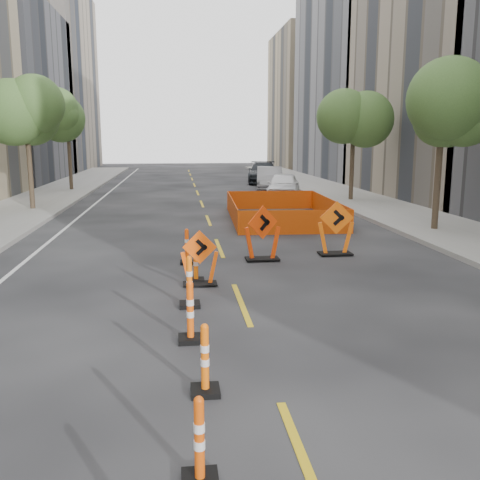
{
  "coord_description": "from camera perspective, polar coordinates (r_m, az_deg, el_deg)",
  "views": [
    {
      "loc": [
        -1.34,
        -7.11,
        3.56
      ],
      "look_at": [
        0.16,
        5.61,
        1.1
      ],
      "focal_mm": 40.0,
      "sensor_mm": 36.0,
      "label": 1
    }
  ],
  "objects": [
    {
      "name": "parked_car_near",
      "position": [
        31.85,
        4.67,
        5.8
      ],
      "size": [
        2.91,
        4.84,
        1.54
      ],
      "primitive_type": "imported",
      "rotation": [
        0.0,
        0.0,
        -0.26
      ],
      "color": "white",
      "rests_on": "ground"
    },
    {
      "name": "tree_l_d",
      "position": [
        37.79,
        -17.91,
        11.81
      ],
      "size": [
        2.8,
        2.8,
        5.95
      ],
      "color": "#382B1E",
      "rests_on": "ground"
    },
    {
      "name": "channelizer_5",
      "position": [
        13.37,
        -4.74,
        -2.33
      ],
      "size": [
        0.41,
        0.41,
        1.03
      ],
      "primitive_type": null,
      "color": "orange",
      "rests_on": "ground"
    },
    {
      "name": "ground_plane",
      "position": [
        8.06,
        3.68,
        -15.35
      ],
      "size": [
        140.0,
        140.0,
        0.0
      ],
      "primitive_type": "plane",
      "color": "black"
    },
    {
      "name": "channelizer_6",
      "position": [
        15.32,
        -5.68,
        -0.67
      ],
      "size": [
        0.4,
        0.4,
        1.02
      ],
      "primitive_type": null,
      "color": "#FF4D0A",
      "rests_on": "ground"
    },
    {
      "name": "tree_r_b",
      "position": [
        21.47,
        20.78,
        12.75
      ],
      "size": [
        2.8,
        2.8,
        5.95
      ],
      "color": "#382B1E",
      "rests_on": "ground"
    },
    {
      "name": "parked_car_far",
      "position": [
        42.94,
        2.48,
        7.21
      ],
      "size": [
        3.19,
        6.03,
        1.67
      ],
      "primitive_type": "imported",
      "rotation": [
        0.0,
        0.0,
        -0.15
      ],
      "color": "black",
      "rests_on": "ground"
    },
    {
      "name": "chevron_sign_left",
      "position": [
        13.0,
        -4.32,
        -1.93
      ],
      "size": [
        0.96,
        0.63,
        1.38
      ],
      "primitive_type": null,
      "rotation": [
        0.0,
        0.0,
        -0.09
      ],
      "color": "#FF540A",
      "rests_on": "ground"
    },
    {
      "name": "bld_right_d",
      "position": [
        51.15,
        15.05,
        17.73
      ],
      "size": [
        12.0,
        18.0,
        20.0
      ],
      "primitive_type": "cube",
      "color": "gray",
      "rests_on": "ground"
    },
    {
      "name": "tree_r_c",
      "position": [
        30.71,
        12.03,
        12.43
      ],
      "size": [
        2.8,
        2.8,
        5.95
      ],
      "color": "#382B1E",
      "rests_on": "ground"
    },
    {
      "name": "safety_fence",
      "position": [
        23.59,
        4.42,
        3.27
      ],
      "size": [
        4.62,
        7.52,
        0.92
      ],
      "primitive_type": null,
      "rotation": [
        0.0,
        0.0,
        -0.04
      ],
      "color": "#FF430D",
      "rests_on": "ground"
    },
    {
      "name": "bld_right_e",
      "position": [
        68.37,
        9.11,
        14.45
      ],
      "size": [
        12.0,
        14.0,
        16.0
      ],
      "primitive_type": "cube",
      "color": "tan",
      "rests_on": "ground"
    },
    {
      "name": "chevron_sign_right",
      "position": [
        16.57,
        10.19,
        1.24
      ],
      "size": [
        1.21,
        0.85,
        1.68
      ],
      "primitive_type": null,
      "rotation": [
        0.0,
        0.0,
        -0.17
      ],
      "color": "#F8600A",
      "rests_on": "ground"
    },
    {
      "name": "bld_left_e",
      "position": [
        64.95,
        -21.52,
        15.82
      ],
      "size": [
        12.0,
        20.0,
        20.0
      ],
      "primitive_type": "cube",
      "color": "gray",
      "rests_on": "ground"
    },
    {
      "name": "sidewalk_right",
      "position": [
        22.01,
        21.39,
        1.0
      ],
      "size": [
        4.0,
        90.0,
        0.15
      ],
      "primitive_type": "cube",
      "color": "gray",
      "rests_on": "ground"
    },
    {
      "name": "chevron_sign_center",
      "position": [
        15.61,
        2.42,
        0.73
      ],
      "size": [
        1.26,
        1.02,
        1.63
      ],
      "primitive_type": null,
      "rotation": [
        0.0,
        0.0,
        0.4
      ],
      "color": "#E63C09",
      "rests_on": "ground"
    },
    {
      "name": "channelizer_1",
      "position": [
        5.89,
        -4.35,
        -20.55
      ],
      "size": [
        0.39,
        0.39,
        0.98
      ],
      "primitive_type": null,
      "color": "#D84909",
      "rests_on": "ground"
    },
    {
      "name": "channelizer_4",
      "position": [
        11.42,
        -5.42,
        -4.41
      ],
      "size": [
        0.44,
        0.44,
        1.12
      ],
      "primitive_type": null,
      "color": "#FF680A",
      "rests_on": "ground"
    },
    {
      "name": "parked_car_mid",
      "position": [
        37.05,
        3.17,
        6.57
      ],
      "size": [
        2.44,
        5.07,
        1.6
      ],
      "primitive_type": "imported",
      "rotation": [
        0.0,
        0.0,
        -0.16
      ],
      "color": "gray",
      "rests_on": "ground"
    },
    {
      "name": "tree_l_c",
      "position": [
        28.03,
        -21.84,
        12.08
      ],
      "size": [
        2.8,
        2.8,
        5.95
      ],
      "color": "#382B1E",
      "rests_on": "ground"
    },
    {
      "name": "channelizer_2",
      "position": [
        7.66,
        -3.76,
        -12.54
      ],
      "size": [
        0.41,
        0.41,
        1.04
      ],
      "primitive_type": null,
      "color": "#F1610A",
      "rests_on": "ground"
    },
    {
      "name": "channelizer_3",
      "position": [
        9.51,
        -5.33,
        -7.59
      ],
      "size": [
        0.44,
        0.44,
        1.11
      ],
      "primitive_type": null,
      "color": "#F5530A",
      "rests_on": "ground"
    }
  ]
}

